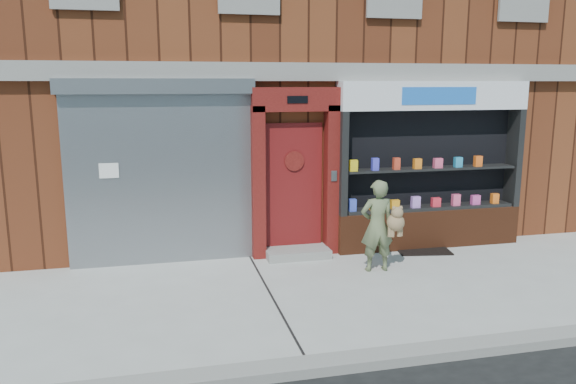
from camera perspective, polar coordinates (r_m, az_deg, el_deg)
name	(u,v)px	position (r m, az deg, el deg)	size (l,w,h in m)	color
ground	(375,288)	(8.50, 8.79, -9.58)	(80.00, 80.00, 0.00)	#9E9E99
curb	(448,351)	(6.70, 15.92, -15.23)	(60.00, 0.30, 0.12)	gray
building	(284,38)	(13.72, -0.41, 15.36)	(12.00, 8.16, 8.00)	#522412
shutter_bay	(160,161)	(9.36, -12.87, 3.07)	(3.10, 0.30, 3.04)	gray
red_door_bay	(295,173)	(9.61, 0.74, 1.98)	(1.52, 0.58, 2.90)	#4B0F0C
pharmacy_bay	(430,173)	(10.47, 14.19, 1.92)	(3.50, 0.41, 3.00)	#5B2A15
woman	(379,225)	(9.03, 9.22, -3.35)	(0.68, 0.46, 1.48)	#626E48
doormat	(423,250)	(10.45, 13.52, -5.73)	(0.93, 0.65, 0.02)	black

